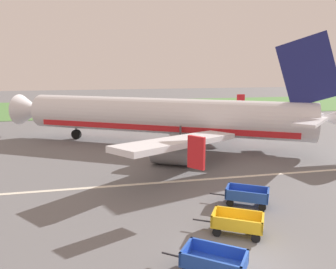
{
  "coord_description": "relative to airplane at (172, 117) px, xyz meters",
  "views": [
    {
      "loc": [
        -5.92,
        -12.0,
        8.28
      ],
      "look_at": [
        -0.33,
        14.0,
        2.8
      ],
      "focal_mm": 35.62,
      "sensor_mm": 36.0,
      "label": 1
    }
  ],
  "objects": [
    {
      "name": "ground_plane",
      "position": [
        -1.73,
        -21.42,
        -3.05
      ],
      "size": [
        220.0,
        220.0,
        0.0
      ],
      "primitive_type": "plane",
      "color": "slate"
    },
    {
      "name": "baggage_cart_fourth_in_row",
      "position": [
        -1.02,
        -19.08,
        -2.45
      ],
      "size": [
        3.44,
        2.47,
        1.07
      ],
      "color": "gold",
      "rests_on": "ground"
    },
    {
      "name": "apron_stripe",
      "position": [
        -1.73,
        -10.93,
        -3.05
      ],
      "size": [
        120.0,
        0.36,
        0.01
      ],
      "primitive_type": "cube",
      "color": "silver",
      "rests_on": "ground"
    },
    {
      "name": "grass_strip",
      "position": [
        -1.73,
        34.66,
        -3.02
      ],
      "size": [
        220.0,
        28.0,
        0.06
      ],
      "primitive_type": "cube",
      "color": "#518442",
      "rests_on": "ground"
    },
    {
      "name": "baggage_cart_far_end",
      "position": [
        1.01,
        -15.88,
        -2.45
      ],
      "size": [
        3.42,
        2.49,
        1.07
      ],
      "color": "#234CB2",
      "rests_on": "ground"
    },
    {
      "name": "airplane",
      "position": [
        0.0,
        0.0,
        0.0
      ],
      "size": [
        34.53,
        28.66,
        11.34
      ],
      "color": "silver",
      "rests_on": "ground"
    },
    {
      "name": "baggage_cart_third_in_row",
      "position": [
        -3.33,
        -22.05,
        -2.45
      ],
      "size": [
        3.3,
        2.69,
        1.07
      ],
      "color": "#234CB2",
      "rests_on": "ground"
    }
  ]
}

